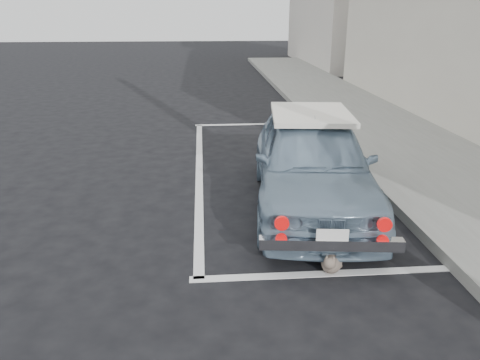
# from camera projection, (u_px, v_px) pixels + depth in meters

# --- Properties ---
(ground) EXTENTS (80.00, 80.00, 0.00)m
(ground) POSITION_uv_depth(u_px,v_px,m) (277.00, 253.00, 5.43)
(ground) COLOR black
(ground) RESTS_ON ground
(sidewalk) EXTENTS (2.80, 40.00, 0.15)m
(sidewalk) POSITION_uv_depth(u_px,v_px,m) (454.00, 181.00, 7.52)
(sidewalk) COLOR slate
(sidewalk) RESTS_ON ground
(pline_rear) EXTENTS (3.00, 0.12, 0.01)m
(pline_rear) POSITION_uv_depth(u_px,v_px,m) (330.00, 274.00, 5.00)
(pline_rear) COLOR silver
(pline_rear) RESTS_ON ground
(pline_front) EXTENTS (3.00, 0.12, 0.01)m
(pline_front) POSITION_uv_depth(u_px,v_px,m) (256.00, 124.00, 11.56)
(pline_front) COLOR silver
(pline_front) RESTS_ON ground
(pline_side) EXTENTS (0.12, 7.00, 0.01)m
(pline_side) POSITION_uv_depth(u_px,v_px,m) (199.00, 171.00, 8.17)
(pline_side) COLOR silver
(pline_side) RESTS_ON ground
(retro_coupe) EXTENTS (2.00, 4.06, 1.33)m
(retro_coupe) POSITION_uv_depth(u_px,v_px,m) (312.00, 161.00, 6.52)
(retro_coupe) COLOR #718AA1
(retro_coupe) RESTS_ON ground
(cat) EXTENTS (0.34, 0.45, 0.27)m
(cat) POSITION_uv_depth(u_px,v_px,m) (332.00, 262.00, 5.00)
(cat) COLOR #645A4C
(cat) RESTS_ON ground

